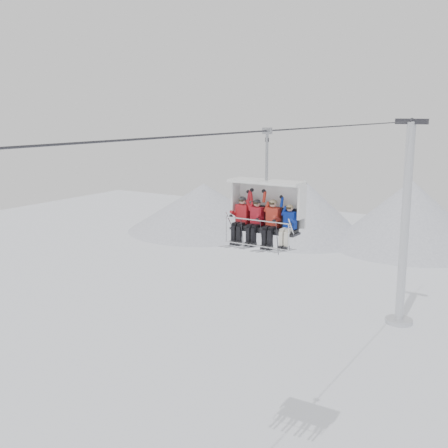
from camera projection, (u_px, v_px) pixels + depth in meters
The scene contains 8 objects.
ridgeline at pixel (440, 227), 54.46m from camera, with size 72.00×21.00×7.00m.
lift_tower_right at pixel (404, 239), 36.42m from camera, with size 2.00×1.80×13.48m.
haul_cable at pixel (224, 134), 16.68m from camera, with size 0.06×0.06×50.00m, color #2F2F35.
chairlift_carrier at pixel (268, 205), 19.58m from camera, with size 2.65×1.17×3.98m.
skier_far_left at pixel (241, 217), 19.89m from camera, with size 0.45×1.69×1.78m.
skier_center_left at pixel (256, 220), 19.58m from camera, with size 0.43×1.69×1.70m.
skier_center_right at pixel (272, 221), 19.25m from camera, with size 0.45×1.69×1.77m.
skier_far_right at pixel (288, 224), 18.92m from camera, with size 0.40×1.69×1.60m.
Camera 1 is at (8.99, -14.29, 13.98)m, focal length 45.00 mm.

